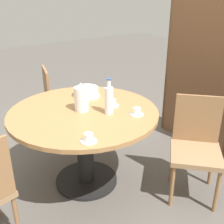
{
  "coord_description": "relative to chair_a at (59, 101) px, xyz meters",
  "views": [
    {
      "loc": [
        1.93,
        -1.14,
        1.72
      ],
      "look_at": [
        0.0,
        0.31,
        0.65
      ],
      "focal_mm": 45.0,
      "sensor_mm": 36.0,
      "label": 1
    }
  ],
  "objects": [
    {
      "name": "cup_b",
      "position": [
        1.43,
        -0.49,
        0.3
      ],
      "size": [
        0.12,
        0.12,
        0.06
      ],
      "color": "silver",
      "rests_on": "dining_table"
    },
    {
      "name": "bookshelf",
      "position": [
        1.06,
        1.29,
        0.5
      ],
      "size": [
        0.95,
        0.28,
        1.96
      ],
      "rotation": [
        0.0,
        0.0,
        3.14
      ],
      "color": "brown",
      "rests_on": "ground_plane"
    },
    {
      "name": "water_bottle",
      "position": [
        1.14,
        -0.09,
        0.4
      ],
      "size": [
        0.07,
        0.07,
        0.31
      ],
      "color": "silver",
      "rests_on": "dining_table"
    },
    {
      "name": "chair_a",
      "position": [
        0.0,
        0.0,
        0.0
      ],
      "size": [
        0.53,
        0.53,
        0.88
      ],
      "rotation": [
        0.0,
        0.0,
        2.84
      ],
      "color": "olive",
      "rests_on": "ground_plane"
    },
    {
      "name": "dining_table",
      "position": [
        0.95,
        -0.23,
        0.1
      ],
      "size": [
        1.3,
        1.3,
        0.75
      ],
      "color": "black",
      "rests_on": "ground_plane"
    },
    {
      "name": "cup_a",
      "position": [
        1.02,
        0.03,
        0.3
      ],
      "size": [
        0.12,
        0.12,
        0.06
      ],
      "color": "silver",
      "rests_on": "dining_table"
    },
    {
      "name": "ground_plane",
      "position": [
        0.95,
        -0.23,
        -0.47
      ],
      "size": [
        14.0,
        14.0,
        0.0
      ],
      "primitive_type": "plane",
      "color": "#56514C"
    },
    {
      "name": "chair_c",
      "position": [
        1.64,
        0.47,
        0.0
      ],
      "size": [
        0.59,
        0.59,
        0.88
      ],
      "rotation": [
        0.0,
        0.0,
        7.01
      ],
      "color": "olive",
      "rests_on": "ground_plane"
    },
    {
      "name": "cup_c",
      "position": [
        1.3,
        0.07,
        0.3
      ],
      "size": [
        0.12,
        0.12,
        0.06
      ],
      "color": "silver",
      "rests_on": "dining_table"
    },
    {
      "name": "cake_main",
      "position": [
        0.67,
        -0.02,
        0.32
      ],
      "size": [
        0.26,
        0.26,
        0.09
      ],
      "color": "white",
      "rests_on": "dining_table"
    },
    {
      "name": "coffee_pot",
      "position": [
        0.94,
        -0.24,
        0.39
      ],
      "size": [
        0.12,
        0.12,
        0.25
      ],
      "color": "silver",
      "rests_on": "dining_table"
    }
  ]
}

